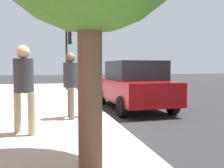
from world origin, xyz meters
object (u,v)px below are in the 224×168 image
pedestrian_at_meter (71,80)px  traffic_signal (68,50)px  parked_sedan_near (133,85)px  parking_meter (93,81)px  pedestrian_bystander (24,81)px

pedestrian_at_meter → traffic_signal: 8.86m
traffic_signal → parked_sedan_near: bearing=-164.9°
pedestrian_at_meter → parked_sedan_near: size_ratio=0.40×
parking_meter → parked_sedan_near: 2.55m
pedestrian_at_meter → traffic_signal: size_ratio=0.50×
pedestrian_at_meter → pedestrian_bystander: pedestrian_bystander is taller
pedestrian_at_meter → pedestrian_bystander: 1.79m
pedestrian_bystander → traffic_signal: bearing=31.7°
parking_meter → pedestrian_at_meter: size_ratio=0.78×
parked_sedan_near → traffic_signal: traffic_signal is taller
pedestrian_at_meter → traffic_signal: bearing=85.9°
traffic_signal → pedestrian_bystander: bearing=170.5°
pedestrian_at_meter → parked_sedan_near: (1.87, -2.46, -0.32)m
pedestrian_at_meter → traffic_signal: (8.73, -0.61, 1.36)m
parking_meter → traffic_signal: traffic_signal is taller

